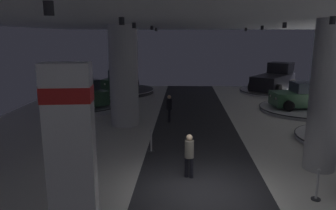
{
  "coord_description": "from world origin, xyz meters",
  "views": [
    {
      "loc": [
        -0.62,
        -9.25,
        4.9
      ],
      "look_at": [
        -1.42,
        6.68,
        1.4
      ],
      "focal_mm": 33.75,
      "sensor_mm": 36.0,
      "label": 1
    }
  ],
  "objects": [
    {
      "name": "stanchion_a",
      "position": [
        3.46,
        -0.23,
        0.37
      ],
      "size": [
        0.28,
        0.28,
        1.01
      ],
      "color": "#333338",
      "rests_on": "ground"
    },
    {
      "name": "display_platform_far_left",
      "position": [
        -7.43,
        11.51,
        0.2
      ],
      "size": [
        5.09,
        5.09,
        0.36
      ],
      "color": "silver",
      "rests_on": "ground"
    },
    {
      "name": "display_platform_deep_left",
      "position": [
        -6.16,
        17.88,
        0.18
      ],
      "size": [
        5.86,
        5.86,
        0.33
      ],
      "color": "#333338",
      "rests_on": "ground"
    },
    {
      "name": "visitor_walking_near",
      "position": [
        -1.44,
        8.48,
        0.91
      ],
      "size": [
        0.32,
        0.32,
        1.59
      ],
      "color": "black",
      "rests_on": "ground"
    },
    {
      "name": "display_platform_far_right",
      "position": [
        7.36,
        11.57,
        0.14
      ],
      "size": [
        5.73,
        5.73,
        0.24
      ],
      "color": "#B7B7BC",
      "rests_on": "ground"
    },
    {
      "name": "pickup_truck_deep_right",
      "position": [
        7.4,
        18.93,
        1.17
      ],
      "size": [
        4.79,
        5.53,
        2.3
      ],
      "color": "black",
      "rests_on": "display_platform_deep_right"
    },
    {
      "name": "display_car_far_right",
      "position": [
        7.39,
        11.58,
        1.01
      ],
      "size": [
        4.35,
        2.5,
        1.71
      ],
      "color": "#2D5638",
      "rests_on": "display_platform_far_right"
    },
    {
      "name": "ceiling_with_spotlights",
      "position": [
        0.0,
        0.0,
        5.55
      ],
      "size": [
        24.0,
        44.0,
        0.39
      ],
      "color": "silver"
    },
    {
      "name": "display_car_deep_left",
      "position": [
        -6.15,
        17.91,
        1.09
      ],
      "size": [
        2.86,
        4.47,
        1.71
      ],
      "color": "#2D5638",
      "rests_on": "display_platform_deep_left"
    },
    {
      "name": "column_right",
      "position": [
        4.5,
        2.16,
        2.75
      ],
      "size": [
        1.13,
        1.13,
        5.5
      ],
      "color": "#ADADB2",
      "rests_on": "ground"
    },
    {
      "name": "display_car_far_left",
      "position": [
        -7.41,
        11.49,
        1.13
      ],
      "size": [
        4.08,
        4.37,
        1.71
      ],
      "color": "#2D5638",
      "rests_on": "display_platform_far_left"
    },
    {
      "name": "display_platform_deep_right",
      "position": [
        7.22,
        18.67,
        0.13
      ],
      "size": [
        5.68,
        5.68,
        0.23
      ],
      "color": "silver",
      "rests_on": "ground"
    },
    {
      "name": "stanchion_b",
      "position": [
        -1.99,
        3.56,
        0.37
      ],
      "size": [
        0.28,
        0.28,
        1.01
      ],
      "color": "#333338",
      "rests_on": "ground"
    },
    {
      "name": "column_left",
      "position": [
        -3.91,
        7.84,
        2.75
      ],
      "size": [
        1.56,
        1.56,
        5.5
      ],
      "color": "silver",
      "rests_on": "ground"
    },
    {
      "name": "brand_sign_pylon",
      "position": [
        -3.26,
        -2.33,
        2.23
      ],
      "size": [
        1.34,
        0.8,
        4.32
      ],
      "color": "slate",
      "rests_on": "ground"
    },
    {
      "name": "visitor_walking_far",
      "position": [
        -0.4,
        1.14,
        0.91
      ],
      "size": [
        0.32,
        0.32,
        1.59
      ],
      "color": "black",
      "rests_on": "ground"
    },
    {
      "name": "ground",
      "position": [
        0.0,
        0.0,
        -0.02
      ],
      "size": [
        24.0,
        44.0,
        0.06
      ],
      "color": "silver"
    }
  ]
}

